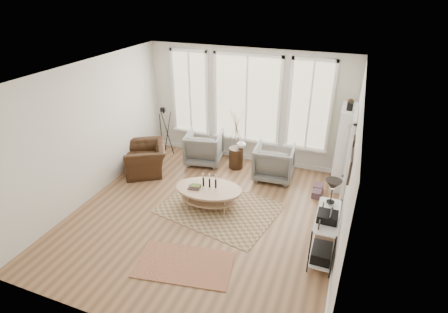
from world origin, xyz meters
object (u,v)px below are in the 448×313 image
at_px(armchair_right, 274,162).
at_px(accent_chair, 146,158).
at_px(low_shelf, 325,230).
at_px(side_table, 236,141).
at_px(armchair_left, 204,148).
at_px(bookcase, 343,148).
at_px(coffee_table, 208,192).

bearing_deg(armchair_right, accent_chair, 10.88).
xyz_separation_m(low_shelf, side_table, (-2.44, 2.45, 0.22)).
height_order(side_table, accent_chair, side_table).
bearing_deg(armchair_left, bookcase, 170.56).
height_order(armchair_left, armchair_right, armchair_right).
relative_size(coffee_table, armchair_left, 1.64).
relative_size(low_shelf, armchair_left, 1.42).
xyz_separation_m(armchair_right, side_table, (-1.01, 0.16, 0.31)).
relative_size(coffee_table, armchair_right, 1.61).
xyz_separation_m(low_shelf, armchair_right, (-1.43, 2.29, -0.09)).
xyz_separation_m(bookcase, coffee_table, (-2.49, -1.88, -0.61)).
bearing_deg(bookcase, low_shelf, -91.28).
bearing_deg(low_shelf, accent_chair, 161.76).
bearing_deg(bookcase, side_table, -178.50).
xyz_separation_m(bookcase, armchair_left, (-3.37, -0.08, -0.54)).
distance_m(bookcase, coffee_table, 3.18).
bearing_deg(side_table, bookcase, 1.50).
height_order(low_shelf, accent_chair, low_shelf).
bearing_deg(side_table, low_shelf, -45.13).
distance_m(coffee_table, armchair_left, 2.01).
height_order(bookcase, coffee_table, bookcase).
distance_m(armchair_left, side_table, 0.93).
height_order(coffee_table, armchair_right, armchair_right).
height_order(coffee_table, accent_chair, accent_chair).
bearing_deg(low_shelf, armchair_left, 143.65).
bearing_deg(coffee_table, bookcase, 37.13).
xyz_separation_m(armchair_left, armchair_right, (1.89, -0.15, 0.01)).
relative_size(bookcase, armchair_left, 2.25).
distance_m(coffee_table, armchair_right, 1.94).
distance_m(armchair_left, armchair_right, 1.89).
bearing_deg(armchair_right, bookcase, -175.56).
xyz_separation_m(low_shelf, coffee_table, (-2.43, 0.64, -0.17)).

